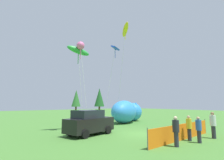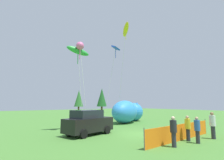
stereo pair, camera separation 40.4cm
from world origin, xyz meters
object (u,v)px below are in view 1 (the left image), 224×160
at_px(kite_yellow_hero, 125,30).
at_px(spectator_in_grey_shirt, 199,129).
at_px(kite_blue_box, 115,50).
at_px(spectator_in_green_shirt, 176,130).
at_px(folding_chair, 175,128).
at_px(kite_pink_octopus, 81,46).
at_px(inflatable_cat, 127,112).
at_px(parked_car, 89,122).
at_px(spectator_in_red_shirt, 189,127).
at_px(spectator_in_blue_shirt, 213,124).
at_px(kite_green_fish, 78,51).

bearing_deg(kite_yellow_hero, spectator_in_grey_shirt, -107.37).
xyz_separation_m(spectator_in_grey_shirt, kite_blue_box, (2.14, 10.81, 8.40)).
xyz_separation_m(spectator_in_green_shirt, spectator_in_grey_shirt, (2.07, -0.42, -0.05)).
bearing_deg(folding_chair, spectator_in_green_shirt, -2.73).
height_order(spectator_in_grey_shirt, kite_pink_octopus, kite_pink_octopus).
bearing_deg(folding_chair, inflatable_cat, -143.28).
bearing_deg(parked_car, folding_chair, -47.23).
bearing_deg(kite_yellow_hero, spectator_in_red_shirt, -107.56).
bearing_deg(inflatable_cat, kite_yellow_hero, -159.12).
relative_size(spectator_in_red_shirt, spectator_in_blue_shirt, 0.89).
distance_m(inflatable_cat, kite_pink_octopus, 11.57).
relative_size(spectator_in_green_shirt, spectator_in_blue_shirt, 0.93).
bearing_deg(inflatable_cat, spectator_in_blue_shirt, -126.48).
relative_size(kite_blue_box, kite_pink_octopus, 1.18).
distance_m(parked_car, spectator_in_green_shirt, 6.90).
bearing_deg(parked_car, spectator_in_green_shirt, -86.19).
bearing_deg(spectator_in_red_shirt, kite_yellow_hero, 72.44).
bearing_deg(kite_green_fish, spectator_in_blue_shirt, -56.74).
distance_m(inflatable_cat, spectator_in_grey_shirt, 12.91).
bearing_deg(kite_blue_box, spectator_in_grey_shirt, -101.20).
bearing_deg(kite_yellow_hero, folding_chair, -99.05).
distance_m(inflatable_cat, spectator_in_green_shirt, 13.51).
bearing_deg(kite_blue_box, spectator_in_red_shirt, -100.91).
bearing_deg(kite_green_fish, kite_pink_octopus, -95.02).
bearing_deg(kite_blue_box, kite_pink_octopus, -162.28).
height_order(spectator_in_grey_shirt, kite_blue_box, kite_blue_box).
bearing_deg(kite_blue_box, spectator_in_blue_shirt, -89.01).
relative_size(folding_chair, spectator_in_grey_shirt, 0.50).
relative_size(kite_blue_box, kite_yellow_hero, 0.79).
relative_size(parked_car, spectator_in_green_shirt, 2.51).
xyz_separation_m(parked_car, spectator_in_blue_shirt, (6.23, -7.10, 0.05)).
bearing_deg(spectator_in_green_shirt, inflatable_cat, 57.75).
distance_m(spectator_in_blue_shirt, kite_yellow_hero, 14.66).
relative_size(parked_car, kite_pink_octopus, 0.53).
height_order(spectator_in_red_shirt, kite_pink_octopus, kite_pink_octopus).
xyz_separation_m(parked_car, spectator_in_green_shirt, (1.83, -6.65, -0.02)).
height_order(parked_car, spectator_in_green_shirt, parked_car).
height_order(inflatable_cat, spectator_in_red_shirt, inflatable_cat).
bearing_deg(folding_chair, spectator_in_grey_shirt, 21.61).
distance_m(spectator_in_grey_shirt, kite_blue_box, 13.86).
bearing_deg(kite_pink_octopus, spectator_in_red_shirt, -63.40).
height_order(parked_car, folding_chair, parked_car).
relative_size(folding_chair, inflatable_cat, 0.12).
relative_size(spectator_in_grey_shirt, kite_blue_box, 0.17).
distance_m(parked_car, folding_chair, 7.24).
bearing_deg(parked_car, kite_yellow_hero, 10.14).
relative_size(inflatable_cat, kite_green_fish, 0.88).
relative_size(inflatable_cat, kite_yellow_hero, 0.58).
relative_size(spectator_in_green_shirt, spectator_in_red_shirt, 1.04).
bearing_deg(spectator_in_red_shirt, inflatable_cat, 66.03).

